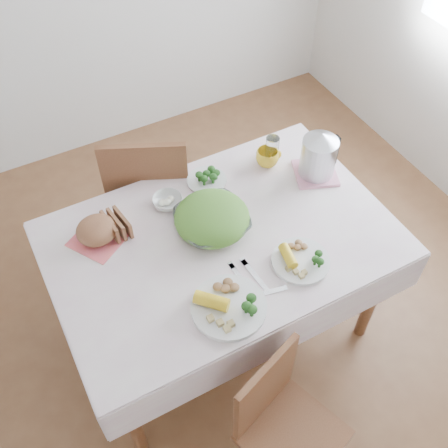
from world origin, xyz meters
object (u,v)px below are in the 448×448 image
salad_bowl (212,222)px  dinner_plate_right (300,261)px  chair_near (295,429)px  electric_kettle (318,156)px  dinner_plate_left (229,307)px  chair_far (153,191)px  dining_table (222,286)px  yellow_mug (267,158)px

salad_bowl → dinner_plate_right: bearing=-55.8°
chair_near → salad_bowl: 0.92m
dinner_plate_right → electric_kettle: 0.56m
chair_near → electric_kettle: bearing=34.0°
chair_near → dinner_plate_right: size_ratio=3.20×
salad_bowl → electric_kettle: bearing=6.2°
dinner_plate_right → electric_kettle: (0.36, 0.42, 0.11)m
dinner_plate_left → electric_kettle: bearing=32.4°
dinner_plate_right → electric_kettle: bearing=48.7°
chair_near → chair_far: bearing=69.9°
dinner_plate_left → chair_near: bearing=-82.7°
dinner_plate_left → electric_kettle: 0.88m
dining_table → chair_far: (-0.07, 0.69, 0.09)m
chair_far → salad_bowl: chair_far is taller
chair_near → dinner_plate_left: (-0.06, 0.44, 0.31)m
dinner_plate_left → electric_kettle: size_ratio=1.27×
chair_near → yellow_mug: (0.51, 1.09, 0.34)m
chair_far → dinner_plate_right: 1.05m
dinner_plate_left → dinner_plate_right: 0.38m
dining_table → chair_far: chair_far is taller
dinner_plate_right → yellow_mug: yellow_mug is taller
dinner_plate_right → yellow_mug: (0.19, 0.59, 0.03)m
chair_near → electric_kettle: size_ratio=3.33×
yellow_mug → electric_kettle: (0.17, -0.17, 0.08)m
chair_near → electric_kettle: electric_kettle is taller
dining_table → yellow_mug: (0.42, 0.31, 0.43)m
dinner_plate_left → dinner_plate_right: dinner_plate_left is taller
dining_table → chair_far: bearing=95.9°
yellow_mug → dinner_plate_right: bearing=-108.1°
chair_near → dinner_plate_right: chair_near is taller
chair_far → dinner_plate_right: bearing=131.8°
dinner_plate_left → salad_bowl: bearing=71.3°
chair_near → dinner_plate_right: 0.67m
dining_table → salad_bowl: salad_bowl is taller
dinner_plate_left → yellow_mug: (0.57, 0.64, 0.03)m
dining_table → dinner_plate_right: 0.54m
dinner_plate_right → salad_bowl: bearing=124.2°
salad_bowl → electric_kettle: 0.61m
dining_table → dinner_plate_right: bearing=-51.1°
chair_near → electric_kettle: (0.68, 0.91, 0.42)m
dinner_plate_right → yellow_mug: bearing=71.9°
chair_near → dinner_plate_left: 0.54m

